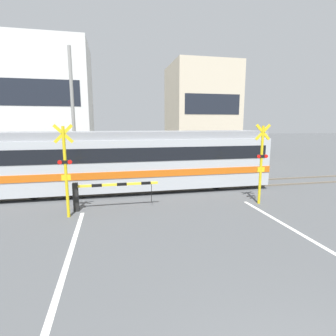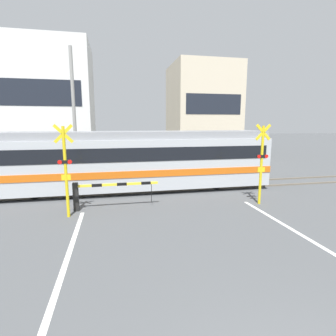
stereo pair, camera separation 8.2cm
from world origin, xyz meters
name	(u,v)px [view 1 (the left image)]	position (x,y,z in m)	size (l,w,h in m)	color
rail_track_near	(159,191)	(0.00, 11.14, 0.04)	(50.00, 0.10, 0.08)	#6B6051
rail_track_far	(154,185)	(0.00, 12.58, 0.04)	(50.00, 0.10, 0.08)	#6B6051
commuter_train	(130,159)	(-1.36, 11.86, 1.62)	(14.23, 2.66, 3.02)	#B7BCC1
crossing_barrier_near	(96,191)	(-2.90, 9.02, 0.76)	(3.36, 0.20, 1.13)	black
crossing_barrier_far	(193,165)	(2.90, 14.57, 0.76)	(3.36, 0.20, 1.13)	black
crossing_signal_left	(65,167)	(-3.88, 8.37, 1.88)	(0.68, 0.15, 3.40)	yellow
crossing_signal_right	(261,161)	(3.88, 8.37, 1.88)	(0.68, 0.15, 3.40)	yellow
pedestrian	(128,158)	(-1.09, 17.51, 0.92)	(0.38, 0.22, 1.62)	brown
building_left_of_street	(49,102)	(-7.92, 25.98, 5.39)	(7.78, 6.85, 10.78)	white
building_right_of_street	(201,111)	(7.31, 25.98, 4.75)	(6.54, 6.85, 9.50)	beige
utility_pole_streetside	(73,112)	(-4.63, 17.07, 4.14)	(0.22, 0.22, 8.27)	gray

